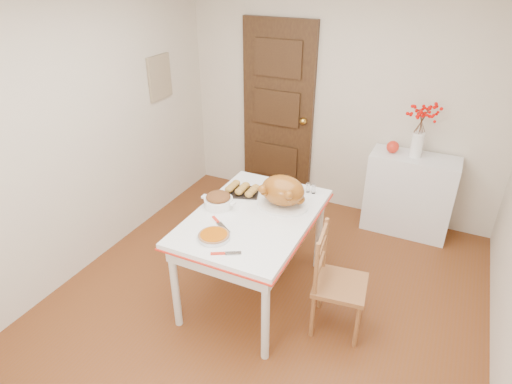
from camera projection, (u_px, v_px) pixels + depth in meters
The scene contains 18 objects.
floor at pixel (260, 309), 3.64m from camera, with size 3.50×4.00×0.00m, color brown.
wall_back at pixel (340, 101), 4.62m from camera, with size 3.50×0.00×2.50m, color beige.
wall_left at pixel (76, 137), 3.70m from camera, with size 0.00×4.00×2.50m, color beige.
door_back at pixel (278, 113), 4.97m from camera, with size 0.85×0.06×2.06m, color black.
photo_board at pixel (160, 77), 4.52m from camera, with size 0.03×0.35×0.45m, color tan.
sideboard at pixel (409, 194), 4.51m from camera, with size 0.86×0.38×0.86m, color white.
kitchen_table at pixel (253, 255), 3.63m from camera, with size 0.92×1.35×0.81m, color white, non-canonical shape.
chair_oak at pixel (341, 283), 3.27m from camera, with size 0.39×0.39×0.88m, color #935A2C, non-canonical shape.
berry_vase at pixel (419, 132), 4.18m from camera, with size 0.27×0.27×0.52m, color white, non-canonical shape.
apple at pixel (393, 147), 4.36m from camera, with size 0.12×0.12×0.12m, color red.
turkey_platter at pixel (283, 192), 3.49m from camera, with size 0.42×0.34×0.27m, color brown, non-canonical shape.
pumpkin_pie at pixel (214, 235), 3.14m from camera, with size 0.24×0.24×0.05m, color #AB4C05.
stuffing_dish at pixel (218, 200), 3.53m from camera, with size 0.30×0.24×0.12m, color brown, non-canonical shape.
rolls_tray at pixel (242, 189), 3.73m from camera, with size 0.27×0.22×0.07m, color #BE8635, non-canonical shape.
pie_server at pixel (226, 253), 2.98m from camera, with size 0.21×0.06×0.01m, color silver, non-canonical shape.
carving_knife at pixel (220, 224), 3.30m from camera, with size 0.26×0.06×0.01m, color silver, non-canonical shape.
drinking_glass at pixel (285, 182), 3.82m from camera, with size 0.07×0.07×0.11m, color white.
shaker_pair at pixel (311, 188), 3.74m from camera, with size 0.09×0.03×0.09m, color white, non-canonical shape.
Camera 1 is at (1.14, -2.46, 2.62)m, focal length 30.34 mm.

